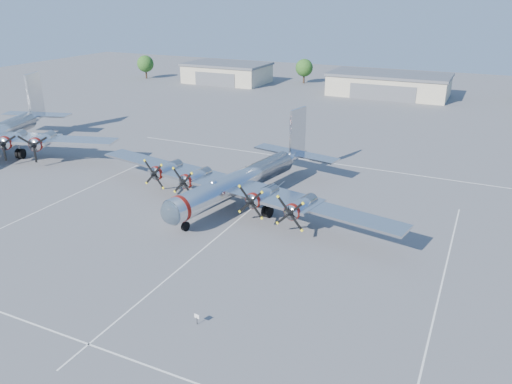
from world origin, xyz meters
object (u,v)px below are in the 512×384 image
at_px(hangar_center, 389,84).
at_px(tree_far_west, 145,64).
at_px(tree_west, 304,68).
at_px(hangar_west, 227,73).
at_px(main_bomber_b29, 243,202).
at_px(info_placard, 197,317).
at_px(bomber_west, 0,154).

relative_size(hangar_center, tree_far_west, 4.31).
bearing_deg(tree_west, hangar_west, -158.11).
xyz_separation_m(hangar_center, main_bomber_b29, (-1.90, -75.70, -2.71)).
height_order(hangar_west, main_bomber_b29, hangar_west).
bearing_deg(tree_far_west, hangar_west, 9.01).
xyz_separation_m(hangar_center, tree_west, (-25.00, 8.04, 1.51)).
height_order(hangar_center, info_placard, hangar_center).
bearing_deg(hangar_center, tree_west, 162.18).
relative_size(hangar_west, tree_far_west, 3.40).
xyz_separation_m(tree_west, main_bomber_b29, (23.10, -83.74, -4.22)).
relative_size(hangar_west, tree_west, 3.40).
distance_m(hangar_center, main_bomber_b29, 75.78).
bearing_deg(tree_west, main_bomber_b29, -74.58).
bearing_deg(tree_far_west, main_bomber_b29, -46.49).
height_order(bomber_west, info_placard, bomber_west).
xyz_separation_m(tree_far_west, tree_west, (45.00, 12.00, 0.00)).
distance_m(hangar_west, main_bomber_b29, 87.15).
height_order(hangar_center, tree_far_west, tree_far_west).
xyz_separation_m(tree_far_west, bomber_west, (24.85, -70.75, -4.22)).
bearing_deg(main_bomber_b29, tree_west, 116.39).
bearing_deg(bomber_west, hangar_center, 42.10).
distance_m(tree_west, main_bomber_b29, 86.97).
bearing_deg(hangar_center, bomber_west, -121.15).
bearing_deg(main_bomber_b29, bomber_west, -170.34).
relative_size(tree_far_west, bomber_west, 0.16).
height_order(hangar_west, bomber_west, hangar_west).
relative_size(hangar_center, tree_west, 4.31).
relative_size(tree_far_west, info_placard, 7.41).
bearing_deg(info_placard, hangar_west, 126.98).
xyz_separation_m(tree_west, info_placard, (30.81, -106.67, -3.59)).
bearing_deg(info_placard, tree_west, 115.84).
bearing_deg(hangar_west, hangar_center, -0.00).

